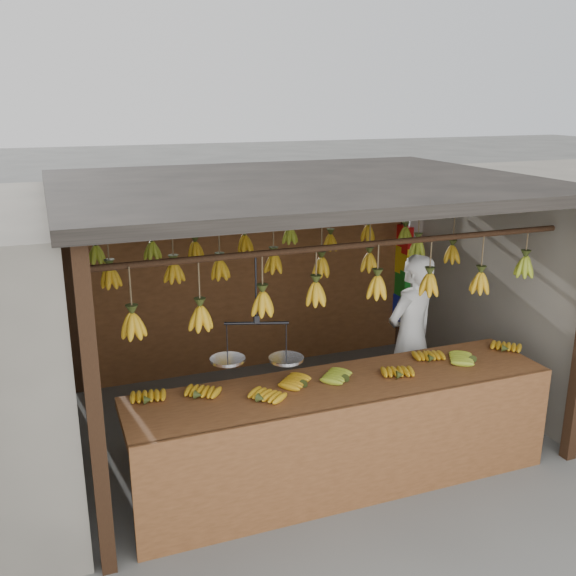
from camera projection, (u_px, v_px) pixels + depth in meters
name	position (u px, v px, depth m)	size (l,w,h in m)	color
ground	(299.00, 420.00, 6.42)	(80.00, 80.00, 0.00)	#5B5B57
stall	(287.00, 220.00, 6.15)	(4.30, 3.30, 2.40)	black
counter	(350.00, 411.00, 5.10)	(3.53, 0.80, 0.96)	brown
hanging_bananas	(301.00, 264.00, 5.96)	(3.63, 2.23, 0.39)	#CA9115
balance_scale	(257.00, 354.00, 4.92)	(0.69, 0.41, 0.85)	black
vendor	(411.00, 337.00, 6.31)	(0.61, 0.40, 1.67)	white
bag_bundles	(403.00, 273.00, 8.01)	(0.08, 0.26, 1.24)	red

